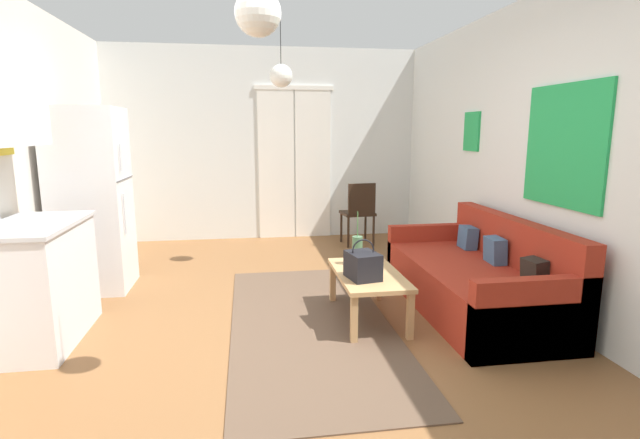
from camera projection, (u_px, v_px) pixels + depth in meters
name	position (u px, v px, depth m)	size (l,w,h in m)	color
ground_plane	(290.00, 353.00, 3.52)	(4.96, 7.98, 0.10)	brown
wall_back	(266.00, 146.00, 6.89)	(4.56, 0.13, 2.71)	silver
wall_right	(583.00, 158.00, 3.59)	(0.12, 7.58, 2.71)	silver
area_rug	(310.00, 323.00, 3.93)	(1.28, 2.94, 0.01)	brown
couch	(479.00, 281.00, 4.20)	(0.91, 1.98, 0.81)	maroon
coffee_table	(368.00, 278.00, 3.97)	(0.51, 0.97, 0.41)	tan
bamboo_vase	(357.00, 250.00, 4.18)	(0.09, 0.09, 0.47)	#47704C
handbag	(363.00, 265.00, 3.78)	(0.27, 0.32, 0.32)	black
refrigerator	(91.00, 200.00, 4.66)	(0.68, 0.65, 1.78)	white
kitchen_counter	(28.00, 238.00, 3.48)	(0.59, 1.03, 2.08)	silver
accent_chair	(359.00, 210.00, 6.52)	(0.45, 0.43, 0.87)	black
pendant_lamp_near	(258.00, 13.00, 2.49)	(0.25, 0.25, 0.66)	black
pendant_lamp_far	(281.00, 76.00, 5.17)	(0.25, 0.25, 0.69)	black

